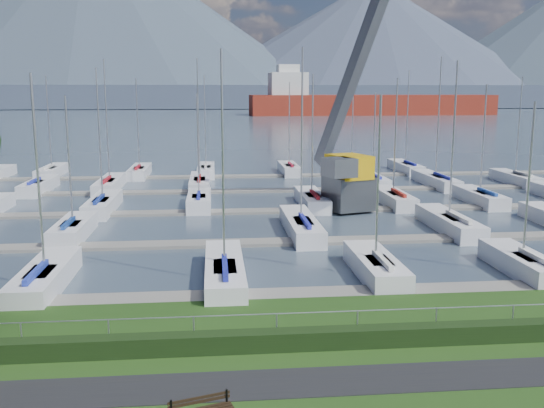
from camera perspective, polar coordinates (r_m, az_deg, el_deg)
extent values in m
cube|color=black|center=(20.23, 4.29, -16.34)|extent=(160.00, 2.00, 0.04)
cube|color=#404E5D|center=(280.93, -4.96, 8.63)|extent=(800.00, 540.00, 0.20)
cube|color=black|center=(22.41, 3.15, -12.58)|extent=(80.00, 0.70, 0.70)
cylinder|color=#9B9EA4|center=(22.46, 3.01, -10.19)|extent=(80.00, 0.04, 0.04)
cube|color=#465267|center=(350.78, -5.11, 10.07)|extent=(900.00, 80.00, 12.00)
cone|color=#3D4A59|center=(430.43, -16.51, 16.65)|extent=(340.00, 340.00, 115.00)
cone|color=#3F485D|center=(446.62, 9.46, 14.77)|extent=(300.00, 300.00, 85.00)
cube|color=#65635E|center=(28.53, 1.18, -8.60)|extent=(90.00, 1.60, 0.25)
cube|color=gray|center=(38.06, -0.58, -3.66)|extent=(90.00, 1.60, 0.25)
cube|color=slate|center=(47.79, -1.63, -0.71)|extent=(90.00, 1.60, 0.25)
cube|color=slate|center=(57.61, -2.31, 1.23)|extent=(90.00, 1.60, 0.25)
cube|color=slate|center=(67.48, -2.80, 2.61)|extent=(90.00, 1.60, 0.25)
cube|color=black|center=(17.70, -9.48, -18.31)|extent=(0.06, 0.06, 0.40)
cube|color=black|center=(18.07, -4.30, -17.55)|extent=(0.06, 0.06, 0.40)
cube|color=black|center=(17.94, -6.81, -18.55)|extent=(1.75, 0.62, 0.04)
cube|color=black|center=(17.90, -6.87, -18.00)|extent=(1.73, 0.57, 0.08)
cube|color=black|center=(17.84, -6.88, -17.66)|extent=(1.73, 0.57, 0.08)
cube|color=#4E5255|center=(48.37, 7.20, 1.05)|extent=(4.03, 4.03, 2.60)
cube|color=#E5AE0D|center=(48.07, 7.25, 3.52)|extent=(3.53, 4.04, 1.80)
cube|color=slate|center=(52.60, 8.35, 13.93)|extent=(6.17, 10.37, 19.89)
cube|color=slate|center=(45.85, 6.35, 3.45)|extent=(2.58, 2.71, 1.40)
cube|color=maroon|center=(246.31, 9.37, 8.93)|extent=(96.75, 20.23, 10.00)
cube|color=silver|center=(239.05, 1.50, 10.82)|extent=(14.32, 14.32, 12.00)
cube|color=silver|center=(239.18, 1.50, 12.50)|extent=(8.18, 8.18, 4.00)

